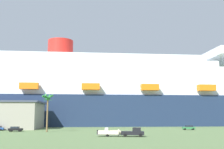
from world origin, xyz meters
TOP-DOWN VIEW (x-y plane):
  - ground_plane at (0.00, 30.00)m, footprint 600.00×600.00m
  - cruise_ship at (1.39, 61.86)m, footprint 232.66×45.21m
  - pickup_truck at (-0.90, -12.98)m, footprint 5.84×2.97m
  - small_boat_on_trailer at (-6.33, -12.11)m, footprint 7.08×2.81m
  - palm_tree at (-25.36, 7.62)m, footprint 3.74×3.39m
  - parked_car_green_wagon at (23.03, 17.14)m, footprint 4.56×2.36m
  - parked_car_black_coupe at (-35.83, 10.56)m, footprint 4.44×2.12m

SIDE VIEW (x-z plane):
  - ground_plane at x=0.00m, z-range 0.00..0.00m
  - parked_car_green_wagon at x=23.03m, z-range 0.04..1.62m
  - parked_car_black_coupe at x=-35.83m, z-range 0.04..1.62m
  - small_boat_on_trailer at x=-6.33m, z-range -0.11..2.04m
  - pickup_truck at x=-0.90m, z-range -0.06..2.14m
  - palm_tree at x=-25.36m, z-range 3.61..15.44m
  - cruise_ship at x=1.39m, z-range -13.03..41.44m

